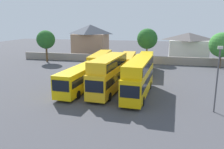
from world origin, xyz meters
TOP-DOWN VIEW (x-y plane):
  - ground at (0.00, 18.00)m, footprint 140.00×140.00m
  - depot_boundary_wall at (0.00, 24.05)m, footprint 56.00×0.50m
  - bus_1 at (-3.94, 0.31)m, footprint 3.29×11.60m
  - bus_2 at (0.11, 0.34)m, footprint 3.32×10.79m
  - bus_3 at (4.33, -0.12)m, footprint 3.05×11.66m
  - bus_4 at (-4.87, 13.96)m, footprint 3.08×11.82m
  - bus_5 at (0.47, 13.68)m, footprint 3.07×11.11m
  - bus_6 at (3.84, 14.31)m, footprint 2.62×11.17m
  - house_terrace_left at (-13.10, 32.86)m, footprint 9.33×7.74m
  - house_terrace_centre at (13.14, 32.44)m, footprint 9.84×7.69m
  - tree_left_of_lot at (3.18, 26.55)m, footprint 4.87×4.87m
  - tree_behind_wall at (-20.40, 21.05)m, footprint 4.37×4.37m
  - tree_right_of_lot at (18.80, 22.05)m, footprint 5.09×5.09m
  - lamp_post_lot_edge at (13.04, -4.00)m, footprint 0.50×0.24m

SIDE VIEW (x-z plane):
  - ground at x=0.00m, z-range 0.00..0.00m
  - depot_boundary_wall at x=0.00m, z-range 0.00..1.80m
  - bus_1 at x=-3.94m, z-range 0.24..3.61m
  - bus_5 at x=0.47m, z-range 0.24..3.68m
  - bus_6 at x=3.84m, z-range 0.25..3.68m
  - bus_4 at x=-4.87m, z-range 0.25..3.78m
  - bus_3 at x=4.33m, z-range 0.31..5.14m
  - bus_2 at x=0.11m, z-range 0.31..5.29m
  - house_terrace_centre at x=13.14m, z-range 0.07..6.92m
  - lamp_post_lot_edge at x=13.04m, z-range 0.46..7.65m
  - house_terrace_left at x=-13.10m, z-range 0.09..8.82m
  - tree_right_of_lot at x=18.80m, z-range 1.17..8.63m
  - tree_behind_wall at x=-20.40m, z-range 1.57..9.13m
  - tree_left_of_lot at x=3.18m, z-range 1.55..9.55m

